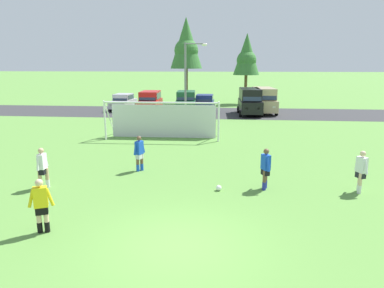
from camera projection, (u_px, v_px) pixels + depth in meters
name	position (u px, v px, depth m)	size (l,w,h in m)	color
ground_plane	(208.00, 135.00, 23.93)	(400.00, 400.00, 0.00)	#598C3D
parking_lot_strip	(214.00, 113.00, 34.99)	(52.00, 8.40, 0.01)	#333335
soccer_ball	(219.00, 188.00, 13.47)	(0.22, 0.22, 0.22)	white
soccer_goal	(163.00, 119.00, 22.78)	(7.46, 2.11, 2.57)	white
referee	(41.00, 206.00, 9.98)	(0.73, 0.38, 1.64)	beige
player_striker_near	(265.00, 169.00, 13.49)	(0.37, 0.74, 1.64)	brown
player_midfield_center	(43.00, 168.00, 13.60)	(0.33, 0.74, 1.64)	tan
player_defender_far	(139.00, 153.00, 15.82)	(0.42, 0.69, 1.64)	brown
player_winger_left	(361.00, 172.00, 13.15)	(0.37, 0.74, 1.64)	beige
parked_car_slot_far_left	(123.00, 102.00, 36.83)	(2.21, 4.29, 1.72)	#B2B2BC
parked_car_slot_left	(150.00, 102.00, 34.65)	(2.26, 4.66, 2.16)	red
parked_car_slot_center_left	(186.00, 102.00, 34.78)	(2.39, 4.73, 2.16)	#194C2D
parked_car_slot_center	(205.00, 103.00, 35.82)	(2.07, 4.22, 1.72)	navy
parked_car_slot_center_right	(250.00, 101.00, 33.34)	(2.34, 4.87, 2.52)	black
parked_car_slot_right	(264.00, 100.00, 34.33)	(2.45, 4.93, 2.52)	tan
tree_left_edge	(186.00, 45.00, 41.43)	(3.85, 3.85, 10.26)	brown
tree_mid_left	(247.00, 56.00, 41.67)	(3.16, 3.16, 8.43)	brown
street_lamp	(188.00, 81.00, 29.49)	(2.00, 0.32, 6.56)	slate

